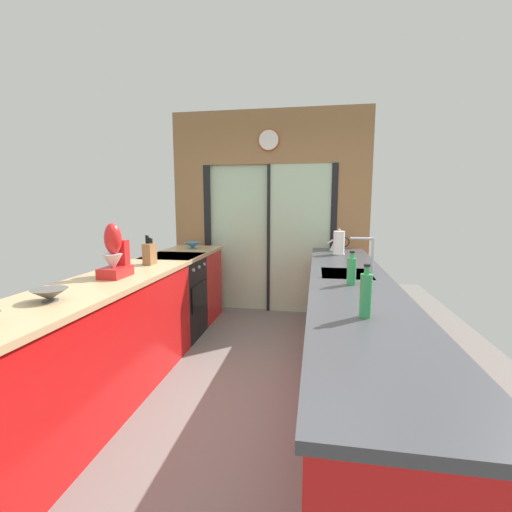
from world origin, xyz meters
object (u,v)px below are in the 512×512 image
(knife_block, at_px, (150,254))
(soap_bottle_far, at_px, (352,270))
(mixing_bowl_mid, at_px, (50,295))
(mixing_bowl_far, at_px, (193,245))
(oven_range, at_px, (174,297))
(paper_towel_roll, at_px, (339,243))
(kettle, at_px, (337,243))
(soap_bottle_near, at_px, (366,295))
(stand_mixer, at_px, (115,257))

(knife_block, relative_size, soap_bottle_far, 1.16)
(mixing_bowl_mid, xyz_separation_m, mixing_bowl_far, (0.00, 2.44, 0.01))
(oven_range, height_order, paper_towel_roll, paper_towel_roll)
(oven_range, distance_m, kettle, 2.02)
(mixing_bowl_mid, relative_size, mixing_bowl_far, 0.93)
(oven_range, bearing_deg, soap_bottle_far, -31.74)
(knife_block, relative_size, soap_bottle_near, 1.01)
(mixing_bowl_far, xyz_separation_m, kettle, (1.78, 0.13, 0.05))
(paper_towel_roll, bearing_deg, knife_block, -151.54)
(oven_range, distance_m, soap_bottle_far, 2.19)
(oven_range, height_order, soap_bottle_near, soap_bottle_near)
(mixing_bowl_far, xyz_separation_m, stand_mixer, (0.00, -1.74, 0.12))
(oven_range, xyz_separation_m, soap_bottle_near, (1.80, -1.85, 0.58))
(oven_range, relative_size, soap_bottle_near, 3.38)
(knife_block, height_order, soap_bottle_near, knife_block)
(knife_block, height_order, kettle, knife_block)
(mixing_bowl_far, height_order, soap_bottle_far, soap_bottle_far)
(knife_block, bearing_deg, soap_bottle_far, -16.57)
(mixing_bowl_mid, bearing_deg, soap_bottle_near, 0.16)
(soap_bottle_near, bearing_deg, paper_towel_roll, 90.00)
(oven_range, height_order, stand_mixer, stand_mixer)
(soap_bottle_far, xyz_separation_m, paper_towel_roll, (0.00, 1.49, 0.03))
(knife_block, distance_m, soap_bottle_near, 2.19)
(mixing_bowl_far, bearing_deg, kettle, 4.25)
(oven_range, bearing_deg, mixing_bowl_mid, -89.43)
(soap_bottle_far, height_order, paper_towel_roll, paper_towel_roll)
(kettle, relative_size, soap_bottle_near, 0.99)
(soap_bottle_near, bearing_deg, mixing_bowl_far, 126.18)
(mixing_bowl_mid, distance_m, knife_block, 1.27)
(mixing_bowl_mid, xyz_separation_m, soap_bottle_near, (1.78, 0.00, 0.08))
(oven_range, relative_size, soap_bottle_far, 3.86)
(oven_range, relative_size, stand_mixer, 2.19)
(oven_range, bearing_deg, soap_bottle_near, -45.81)
(kettle, distance_m, soap_bottle_near, 2.57)
(knife_block, xyz_separation_m, kettle, (1.78, 1.30, -0.01))
(mixing_bowl_far, xyz_separation_m, soap_bottle_far, (1.78, -1.70, 0.06))
(mixing_bowl_far, height_order, stand_mixer, stand_mixer)
(mixing_bowl_mid, bearing_deg, mixing_bowl_far, 90.00)
(mixing_bowl_mid, bearing_deg, stand_mixer, 90.00)
(oven_range, distance_m, mixing_bowl_far, 0.78)
(oven_range, relative_size, knife_block, 3.34)
(paper_towel_roll, bearing_deg, oven_range, -168.01)
(soap_bottle_near, bearing_deg, oven_range, 134.19)
(mixing_bowl_far, distance_m, paper_towel_roll, 1.79)
(oven_range, distance_m, paper_towel_roll, 1.93)
(kettle, bearing_deg, paper_towel_roll, -90.37)
(oven_range, relative_size, mixing_bowl_mid, 4.54)
(mixing_bowl_mid, xyz_separation_m, knife_block, (-0.00, 1.27, 0.06))
(knife_block, relative_size, stand_mixer, 0.66)
(paper_towel_roll, bearing_deg, mixing_bowl_mid, -128.51)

